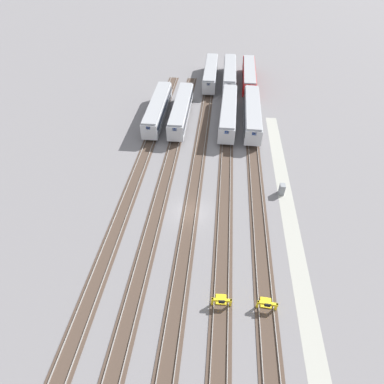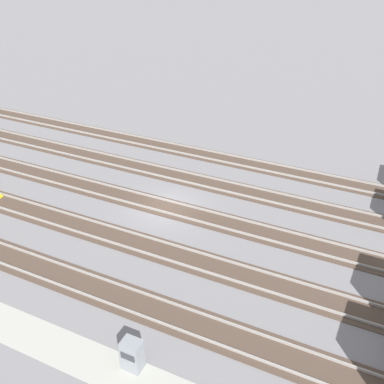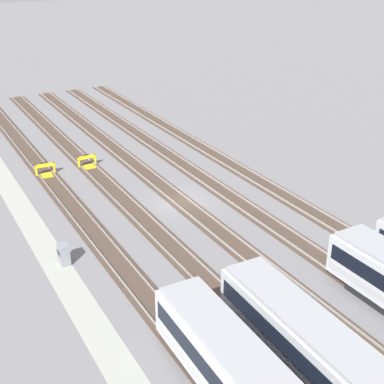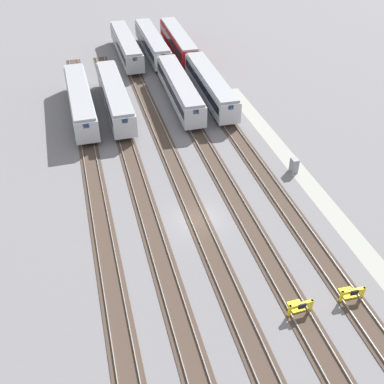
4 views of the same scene
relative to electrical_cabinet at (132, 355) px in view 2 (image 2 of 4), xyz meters
The scene contains 8 objects.
ground_plane 13.30m from the electrical_cabinet, 111.94° to the left, with size 400.00×400.00×0.00m, color slate.
service_walkway 5.06m from the electrical_cabinet, behind, with size 54.00×2.00×0.01m, color #9E9E93.
rail_track_nearest 6.07m from the electrical_cabinet, 145.40° to the left, with size 90.00×2.23×0.21m.
rail_track_near_inner 9.33m from the electrical_cabinet, 122.23° to the left, with size 90.00×2.23×0.21m.
rail_track_middle 13.30m from the electrical_cabinet, 111.94° to the left, with size 90.00×2.24×0.21m.
rail_track_far_inner 17.50m from the electrical_cabinet, 106.48° to the left, with size 90.00×2.23×0.21m.
rail_track_farthest 21.79m from the electrical_cabinet, 103.16° to the left, with size 90.00×2.23×0.21m.
electrical_cabinet is the anchor object (origin of this frame).
Camera 2 is at (13.08, -23.22, 17.01)m, focal length 42.00 mm.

